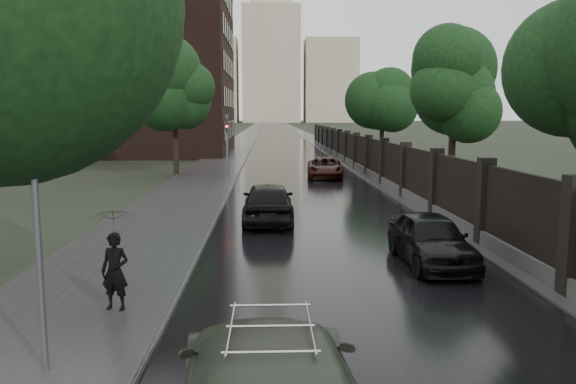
{
  "coord_description": "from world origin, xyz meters",
  "views": [
    {
      "loc": [
        -2.02,
        -6.68,
        3.98
      ],
      "look_at": [
        -1.37,
        11.34,
        1.5
      ],
      "focal_mm": 35.0,
      "sensor_mm": 36.0,
      "label": 1
    }
  ],
  "objects_px": {
    "hatchback_left": "(268,202)",
    "traffic_light": "(227,143)",
    "tree_left_far": "(174,95)",
    "tree_right_c": "(382,103)",
    "lamp_post": "(36,206)",
    "car_right_near": "(431,239)",
    "tree_right_b": "(454,96)",
    "pedestrian_umbrella": "(113,230)",
    "car_right_far": "(325,168)"
  },
  "relations": [
    {
      "from": "tree_right_b",
      "to": "lamp_post",
      "type": "bearing_deg",
      "value": -122.18
    },
    {
      "from": "traffic_light",
      "to": "hatchback_left",
      "type": "height_order",
      "value": "traffic_light"
    },
    {
      "from": "tree_left_far",
      "to": "traffic_light",
      "type": "height_order",
      "value": "tree_left_far"
    },
    {
      "from": "hatchback_left",
      "to": "traffic_light",
      "type": "bearing_deg",
      "value": -78.38
    },
    {
      "from": "car_right_far",
      "to": "pedestrian_umbrella",
      "type": "bearing_deg",
      "value": -101.19
    },
    {
      "from": "traffic_light",
      "to": "car_right_far",
      "type": "height_order",
      "value": "traffic_light"
    },
    {
      "from": "tree_right_c",
      "to": "car_right_near",
      "type": "relative_size",
      "value": 1.72
    },
    {
      "from": "car_right_far",
      "to": "pedestrian_umbrella",
      "type": "xyz_separation_m",
      "value": [
        -6.63,
        -24.63,
        1.11
      ]
    },
    {
      "from": "tree_right_b",
      "to": "car_right_far",
      "type": "bearing_deg",
      "value": 131.11
    },
    {
      "from": "tree_right_b",
      "to": "traffic_light",
      "type": "xyz_separation_m",
      "value": [
        -11.8,
        2.99,
        -2.55
      ]
    },
    {
      "from": "pedestrian_umbrella",
      "to": "hatchback_left",
      "type": "bearing_deg",
      "value": 85.53
    },
    {
      "from": "lamp_post",
      "to": "car_right_far",
      "type": "distance_m",
      "value": 28.22
    },
    {
      "from": "tree_left_far",
      "to": "tree_right_c",
      "type": "bearing_deg",
      "value": 32.83
    },
    {
      "from": "tree_right_c",
      "to": "pedestrian_umbrella",
      "type": "relative_size",
      "value": 2.9
    },
    {
      "from": "pedestrian_umbrella",
      "to": "tree_right_c",
      "type": "bearing_deg",
      "value": 83.6
    },
    {
      "from": "tree_right_b",
      "to": "hatchback_left",
      "type": "relative_size",
      "value": 1.52
    },
    {
      "from": "lamp_post",
      "to": "hatchback_left",
      "type": "relative_size",
      "value": 1.11
    },
    {
      "from": "pedestrian_umbrella",
      "to": "tree_right_b",
      "type": "bearing_deg",
      "value": 67.82
    },
    {
      "from": "hatchback_left",
      "to": "tree_right_b",
      "type": "bearing_deg",
      "value": -139.11
    },
    {
      "from": "tree_right_c",
      "to": "car_right_near",
      "type": "bearing_deg",
      "value": -99.14
    },
    {
      "from": "tree_left_far",
      "to": "hatchback_left",
      "type": "bearing_deg",
      "value": -69.75
    },
    {
      "from": "tree_right_b",
      "to": "lamp_post",
      "type": "xyz_separation_m",
      "value": [
        -12.9,
        -20.5,
        -2.28
      ]
    },
    {
      "from": "car_right_near",
      "to": "traffic_light",
      "type": "bearing_deg",
      "value": 109.35
    },
    {
      "from": "car_right_far",
      "to": "car_right_near",
      "type": "bearing_deg",
      "value": -84.15
    },
    {
      "from": "car_right_near",
      "to": "car_right_far",
      "type": "xyz_separation_m",
      "value": [
        -0.72,
        20.94,
        -0.04
      ]
    },
    {
      "from": "tree_left_far",
      "to": "hatchback_left",
      "type": "xyz_separation_m",
      "value": [
        5.98,
        -16.21,
        -4.46
      ]
    },
    {
      "from": "tree_left_far",
      "to": "hatchback_left",
      "type": "relative_size",
      "value": 1.61
    },
    {
      "from": "lamp_post",
      "to": "car_right_near",
      "type": "bearing_deg",
      "value": 39.29
    },
    {
      "from": "pedestrian_umbrella",
      "to": "traffic_light",
      "type": "bearing_deg",
      "value": 100.85
    },
    {
      "from": "tree_right_b",
      "to": "hatchback_left",
      "type": "height_order",
      "value": "tree_right_b"
    },
    {
      "from": "tree_right_c",
      "to": "tree_right_b",
      "type": "bearing_deg",
      "value": -90.0
    },
    {
      "from": "tree_right_c",
      "to": "hatchback_left",
      "type": "distance_m",
      "value": 28.19
    },
    {
      "from": "tree_right_b",
      "to": "pedestrian_umbrella",
      "type": "bearing_deg",
      "value": -125.05
    },
    {
      "from": "tree_left_far",
      "to": "car_right_far",
      "type": "distance_m",
      "value": 10.71
    },
    {
      "from": "hatchback_left",
      "to": "car_right_far",
      "type": "relative_size",
      "value": 0.97
    },
    {
      "from": "traffic_light",
      "to": "tree_left_far",
      "type": "bearing_deg",
      "value": 126.47
    },
    {
      "from": "tree_left_far",
      "to": "tree_right_c",
      "type": "distance_m",
      "value": 18.45
    },
    {
      "from": "car_right_near",
      "to": "lamp_post",
      "type": "bearing_deg",
      "value": -142.43
    },
    {
      "from": "tree_right_c",
      "to": "car_right_far",
      "type": "bearing_deg",
      "value": -117.7
    },
    {
      "from": "lamp_post",
      "to": "pedestrian_umbrella",
      "type": "bearing_deg",
      "value": 82.09
    },
    {
      "from": "tree_right_b",
      "to": "tree_right_c",
      "type": "bearing_deg",
      "value": 90.0
    },
    {
      "from": "traffic_light",
      "to": "hatchback_left",
      "type": "distance_m",
      "value": 11.55
    },
    {
      "from": "tree_left_far",
      "to": "tree_right_c",
      "type": "height_order",
      "value": "tree_left_far"
    },
    {
      "from": "lamp_post",
      "to": "car_right_near",
      "type": "distance_m",
      "value": 10.17
    },
    {
      "from": "tree_right_c",
      "to": "pedestrian_umbrella",
      "type": "xyz_separation_m",
      "value": [
        -12.53,
        -35.87,
        -3.18
      ]
    },
    {
      "from": "pedestrian_umbrella",
      "to": "car_right_near",
      "type": "bearing_deg",
      "value": 39.48
    },
    {
      "from": "hatchback_left",
      "to": "tree_right_c",
      "type": "bearing_deg",
      "value": -109.85
    },
    {
      "from": "tree_right_c",
      "to": "lamp_post",
      "type": "xyz_separation_m",
      "value": [
        -12.9,
        -38.5,
        -2.28
      ]
    },
    {
      "from": "tree_right_b",
      "to": "tree_right_c",
      "type": "xyz_separation_m",
      "value": [
        0.0,
        18.0,
        0.0
      ]
    },
    {
      "from": "tree_right_c",
      "to": "hatchback_left",
      "type": "xyz_separation_m",
      "value": [
        -9.52,
        -26.21,
        -4.17
      ]
    }
  ]
}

